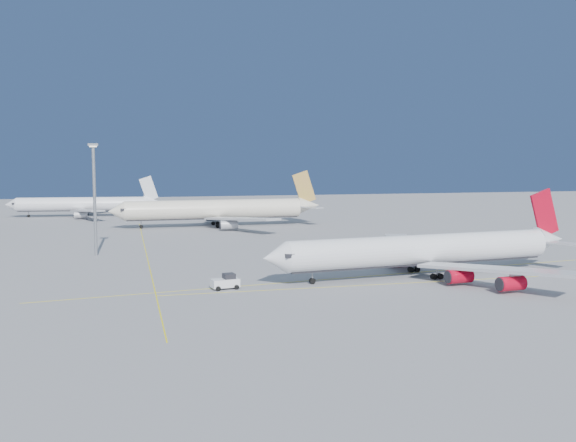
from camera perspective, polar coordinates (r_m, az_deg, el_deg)
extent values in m
plane|color=slate|center=(122.50, 7.12, -4.32)|extent=(500.00, 500.00, 0.00)
cube|color=yellow|center=(111.91, 12.14, -5.33)|extent=(90.00, 0.18, 0.02)
cube|color=yellow|center=(117.02, 8.19, -4.79)|extent=(118.86, 16.88, 0.02)
cube|color=yellow|center=(143.90, -12.47, -2.94)|extent=(0.18, 140.00, 0.02)
cylinder|color=white|center=(116.88, 11.74, -2.50)|extent=(51.62, 11.06, 5.32)
cone|color=white|center=(104.76, -1.17, -3.30)|extent=(4.70, 5.75, 5.32)
cone|color=white|center=(134.47, 22.20, -1.52)|extent=(6.95, 5.74, 5.05)
cube|color=black|center=(105.27, -0.27, -2.95)|extent=(2.03, 5.19, 0.64)
cube|color=#B7B7BC|center=(107.84, 18.09, -4.11)|extent=(18.26, 24.97, 0.50)
cube|color=#B7B7BC|center=(132.06, 9.97, -2.20)|extent=(13.34, 26.64, 0.50)
cube|color=#B2071E|center=(133.04, 21.84, 0.64)|extent=(7.05, 1.20, 9.70)
cylinder|color=gray|center=(107.67, 2.18, -4.80)|extent=(0.22, 0.22, 2.11)
cylinder|color=black|center=(107.86, 2.18, -5.35)|extent=(1.07, 0.75, 1.01)
cylinder|color=gray|center=(114.76, 13.11, -4.29)|extent=(0.29, 0.29, 2.11)
cylinder|color=black|center=(114.95, 13.10, -4.81)|extent=(1.10, 0.93, 1.01)
cylinder|color=gray|center=(120.99, 11.13, -3.75)|extent=(0.29, 0.29, 2.11)
cylinder|color=black|center=(121.16, 11.12, -4.25)|extent=(1.10, 0.93, 1.01)
cylinder|color=#B2071E|center=(109.65, 14.97, -4.78)|extent=(4.63, 2.77, 2.29)
cylinder|color=#B2071E|center=(105.82, 19.22, -5.27)|extent=(4.63, 2.77, 2.29)
cylinder|color=#B2071E|center=(126.36, 9.62, -3.32)|extent=(4.63, 2.77, 2.29)
cylinder|color=#B2071E|center=(135.11, 9.33, -2.75)|extent=(4.63, 2.77, 2.29)
cylinder|color=beige|center=(200.25, -6.58, 1.04)|extent=(54.42, 7.51, 5.95)
cone|color=beige|center=(197.64, -15.03, 0.83)|extent=(4.87, 6.08, 5.95)
cone|color=beige|center=(207.42, 1.84, 1.40)|extent=(7.47, 5.86, 5.65)
cube|color=black|center=(197.63, -14.46, 1.03)|extent=(1.83, 5.70, 0.73)
cube|color=#B7B7BC|center=(185.24, -4.21, 0.20)|extent=(18.32, 28.38, 0.57)
cube|color=#B7B7BC|center=(217.34, -5.97, 0.96)|extent=(16.95, 28.84, 0.57)
cube|color=#B98745|center=(206.62, 1.44, 3.00)|extent=(8.04, 0.70, 11.04)
cylinder|color=gray|center=(198.19, -12.92, -0.15)|extent=(0.25, 0.25, 2.40)
cylinder|color=black|center=(198.31, -12.92, -0.50)|extent=(1.17, 0.76, 1.15)
cylinder|color=gray|center=(196.58, -6.06, -0.09)|extent=(0.33, 0.33, 2.40)
cylinder|color=black|center=(196.70, -6.06, -0.44)|extent=(1.17, 0.97, 1.15)
cylinder|color=gray|center=(204.88, -6.47, 0.13)|extent=(0.33, 0.33, 2.40)
cylinder|color=black|center=(205.00, -6.47, -0.20)|extent=(1.17, 0.97, 1.15)
cylinder|color=#B7B7BC|center=(187.70, -5.28, -0.34)|extent=(5.08, 2.75, 2.61)
cylinder|color=#B7B7BC|center=(214.13, -6.61, 0.36)|extent=(5.08, 2.75, 2.61)
cylinder|color=white|center=(245.68, -17.91, 1.44)|extent=(45.19, 9.35, 5.03)
cone|color=white|center=(250.74, -23.44, 1.33)|extent=(4.51, 5.40, 5.03)
cone|color=white|center=(242.87, -11.94, 1.67)|extent=(6.72, 5.36, 4.78)
cube|color=black|center=(250.28, -23.06, 1.46)|extent=(1.89, 4.90, 0.63)
cube|color=#B7B7BC|center=(231.70, -17.43, 0.88)|extent=(12.81, 24.34, 0.49)
cube|color=#B7B7BC|center=(258.62, -16.53, 1.36)|extent=(16.63, 23.09, 0.49)
cube|color=silver|center=(242.68, -12.29, 2.84)|extent=(6.92, 1.07, 9.50)
cylinder|color=gray|center=(249.50, -22.07, 0.66)|extent=(0.22, 0.22, 2.07)
cylinder|color=black|center=(249.58, -22.06, 0.42)|extent=(1.04, 0.72, 0.99)
cylinder|color=gray|center=(242.22, -17.82, 0.66)|extent=(0.29, 0.29, 2.07)
cylinder|color=black|center=(242.30, -17.81, 0.42)|extent=(1.06, 0.90, 0.99)
cylinder|color=gray|center=(249.29, -17.56, 0.80)|extent=(0.29, 0.29, 2.07)
cylinder|color=black|center=(249.38, -17.55, 0.57)|extent=(1.06, 0.90, 0.99)
cylinder|color=#B7B7BC|center=(234.61, -17.94, 0.51)|extent=(4.51, 2.65, 2.25)
cylinder|color=#B7B7BC|center=(256.70, -17.15, 0.94)|extent=(4.51, 2.65, 2.25)
cube|color=white|center=(104.07, -5.61, -5.50)|extent=(4.72, 2.94, 1.32)
cube|color=black|center=(104.09, -5.27, -4.94)|extent=(2.06, 2.15, 0.99)
cylinder|color=black|center=(102.63, -6.22, -6.00)|extent=(0.83, 0.51, 0.77)
cylinder|color=black|center=(104.79, -6.62, -5.77)|extent=(0.83, 0.51, 0.77)
cylinder|color=black|center=(103.61, -4.59, -5.88)|extent=(0.83, 0.51, 0.77)
cylinder|color=black|center=(105.75, -5.02, -5.65)|extent=(0.83, 0.51, 0.77)
cylinder|color=gray|center=(144.23, -16.81, 1.72)|extent=(0.67, 0.67, 23.76)
cube|color=gray|center=(143.99, -16.94, 6.51)|extent=(2.09, 2.09, 0.48)
cube|color=white|center=(143.99, -16.94, 6.36)|extent=(1.52, 1.52, 0.24)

